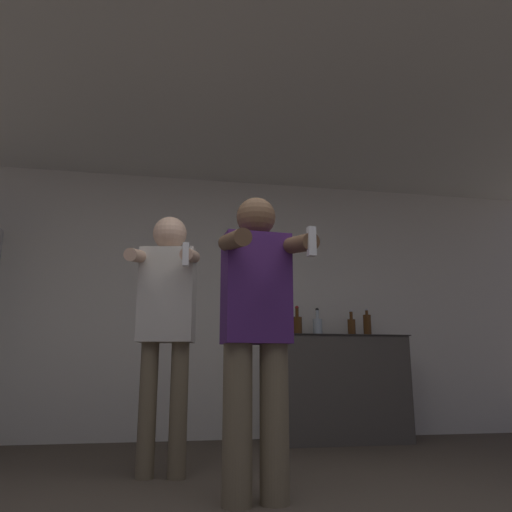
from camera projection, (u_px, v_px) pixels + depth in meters
name	position (u px, v px, depth m)	size (l,w,h in m)	color
wall_back	(211.00, 303.00, 4.91)	(7.00, 0.06, 2.55)	silver
ceiling_slab	(235.00, 101.00, 3.68)	(7.00, 3.63, 0.05)	silver
counter	(337.00, 388.00, 4.62)	(1.23, 0.63, 0.95)	#47423D
bottle_clear_vodka	(297.00, 325.00, 4.78)	(0.09, 0.09, 0.29)	#563314
bottle_dark_rum	(318.00, 327.00, 4.81)	(0.09, 0.09, 0.28)	silver
bottle_green_wine	(352.00, 327.00, 4.87)	(0.08, 0.08, 0.27)	#563314
bottle_short_whiskey	(282.00, 324.00, 4.75)	(0.07, 0.07, 0.29)	black
bottle_red_label	(367.00, 325.00, 4.90)	(0.08, 0.08, 0.28)	#563314
person_woman_foreground	(257.00, 326.00, 2.57)	(0.44, 0.53, 1.56)	#75664C
person_man_side	(167.00, 312.00, 3.20)	(0.47, 0.52, 1.64)	#75664C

